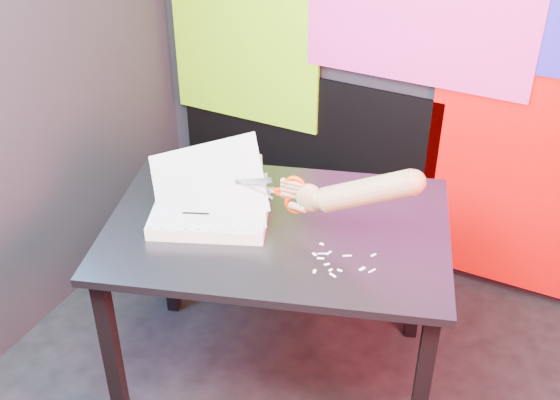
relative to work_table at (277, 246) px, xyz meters
The scene contains 7 objects.
room 0.97m from the work_table, 51.75° to the right, with size 3.01×3.01×2.71m.
backdrop 1.09m from the work_table, 62.79° to the left, with size 2.88×0.05×2.08m.
work_table is the anchor object (origin of this frame).
printout_stack 0.27m from the work_table, 162.96° to the right, with size 0.49×0.42×0.30m.
scissors 0.23m from the work_table, ahead, with size 0.26×0.03×0.15m.
hand_forearm 0.40m from the work_table, ahead, with size 0.46×0.11×0.23m.
paper_clippings 0.30m from the work_table, 20.80° to the right, with size 0.21×0.18×0.00m.
Camera 1 is at (0.46, -1.23, 2.15)m, focal length 45.00 mm.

